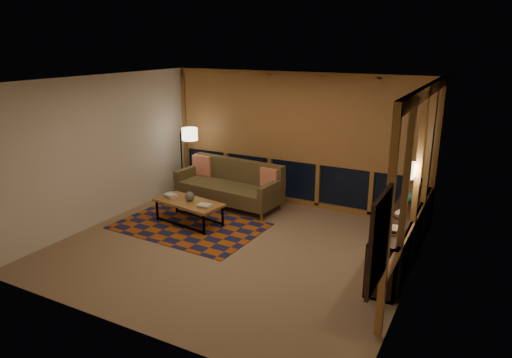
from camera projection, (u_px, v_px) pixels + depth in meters
The scene contains 21 objects.
floor at pixel (234, 247), 7.53m from camera, with size 5.50×5.00×0.01m, color #8B7059.
ceiling at pixel (231, 81), 6.74m from camera, with size 5.50×5.00×0.01m, color silver.
walls at pixel (233, 168), 7.13m from camera, with size 5.51×5.01×2.70m.
window_wall_back at pixel (294, 140), 9.19m from camera, with size 5.30×0.16×2.60m, color olive, non-canonical shape.
window_wall_right at pixel (417, 182), 6.44m from camera, with size 0.16×3.70×2.60m, color olive, non-canonical shape.
wall_art at pixel (379, 240), 4.33m from camera, with size 0.06×0.74×0.94m, color #EA3F17, non-canonical shape.
wall_sconce at pixel (412, 171), 6.29m from camera, with size 0.12×0.18×0.22m, color #F2E6B8, non-canonical shape.
sofa at pixel (228, 184), 9.33m from camera, with size 2.19×0.89×0.90m, color brown, non-canonical shape.
pillow_left at pixel (203, 166), 9.90m from camera, with size 0.44×0.15×0.44m, color red, non-canonical shape.
pillow_right at pixel (269, 179), 9.03m from camera, with size 0.37×0.12×0.37m, color red, non-canonical shape.
area_rug at pixel (190, 226), 8.37m from camera, with size 2.61×1.74×0.01m, color #954211.
coffee_table at pixel (189, 212), 8.45m from camera, with size 1.31×0.60×0.44m, color olive, non-canonical shape.
book_stack_a at pixel (171, 195), 8.60m from camera, with size 0.25×0.19×0.07m, color beige, non-canonical shape.
book_stack_b at pixel (205, 205), 8.12m from camera, with size 0.23×0.18×0.05m, color beige, non-canonical shape.
ceramic_pot at pixel (190, 196), 8.40m from camera, with size 0.18×0.18×0.18m, color #313132.
floor_lamp at pixel (182, 160), 10.03m from camera, with size 0.51×0.33×1.52m, color black, non-canonical shape.
bookshelf at pixel (403, 233), 7.15m from camera, with size 0.40×3.07×0.77m, color black, non-canonical shape.
basket at pixel (415, 188), 7.81m from camera, with size 0.23×0.23×0.17m, color brown.
teal_bowl at pixel (410, 197), 7.33m from camera, with size 0.17×0.17×0.17m, color #1C6968.
vase at pixel (400, 213), 6.67m from camera, with size 0.16×0.16×0.17m, color tan.
shelf_book_stack at pixel (392, 229), 6.20m from camera, with size 0.17×0.24×0.07m, color beige, non-canonical shape.
Camera 1 is at (3.54, -5.91, 3.26)m, focal length 32.00 mm.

